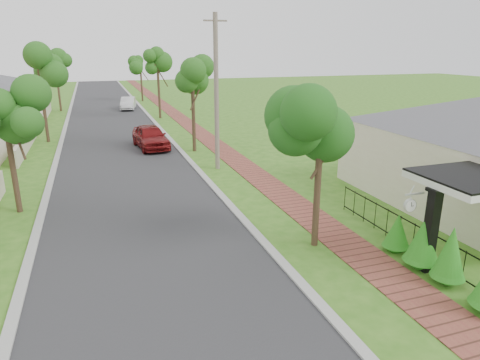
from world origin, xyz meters
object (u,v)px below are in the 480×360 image
porch_post (430,234)px  parked_car_white (128,103)px  utility_pole (216,93)px  near_tree (321,123)px  parked_car_red (150,137)px  station_clock (410,204)px

porch_post → parked_car_white: size_ratio=0.65×
utility_pole → near_tree: bearing=-87.4°
utility_pole → parked_car_red: bearing=114.2°
porch_post → parked_car_red: 19.51m
porch_post → station_clock: porch_post is taller
porch_post → parked_car_white: bearing=98.0°
parked_car_red → station_clock: size_ratio=6.72×
near_tree → station_clock: 3.52m
near_tree → parked_car_white: bearing=94.9°
near_tree → station_clock: size_ratio=7.80×
parked_car_red → station_clock: station_clock is taller
parked_car_white → near_tree: 35.66m
near_tree → station_clock: (1.86, -2.10, -2.12)m
parked_car_white → station_clock: bearing=-73.4°
parked_car_white → parked_car_red: bearing=-81.4°
porch_post → parked_car_white: 38.25m
utility_pole → station_clock: 12.57m
porch_post → parked_car_red: size_ratio=0.57×
porch_post → station_clock: size_ratio=3.84×
utility_pole → porch_post: bearing=-77.5°
porch_post → near_tree: (-2.35, 2.50, 2.95)m
parked_car_red → parked_car_white: bearing=83.6°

